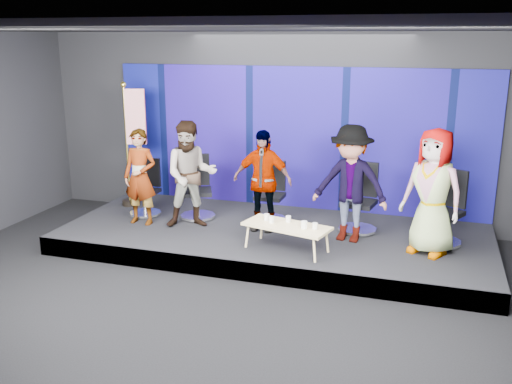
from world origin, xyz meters
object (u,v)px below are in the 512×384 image
panelist_d (350,184)px  mug_e (315,226)px  panelist_b (191,175)px  panelist_c (262,180)px  mug_c (288,219)px  panelist_e (433,192)px  chair_a (146,197)px  mug_b (271,220)px  mug_d (304,225)px  chair_d (359,209)px  chair_e (443,220)px  chair_b (197,197)px  flag_stand (133,141)px  mug_a (267,217)px  panelist_a (140,177)px  coffee_table (287,227)px  chair_c (271,201)px

panelist_d → mug_e: size_ratio=20.06×
panelist_b → panelist_c: (1.18, 0.21, -0.06)m
mug_c → panelist_e: bearing=10.7°
chair_a → mug_b: chair_a is taller
panelist_d → mug_d: bearing=-114.9°
chair_d → mug_b: chair_d is taller
panelist_b → chair_e: (4.05, 0.41, -0.52)m
panelist_d → mug_b: panelist_d is taller
chair_b → chair_e: size_ratio=0.96×
chair_a → panelist_b: (1.06, -0.37, 0.57)m
chair_a → panelist_b: panelist_b is taller
mug_e → flag_stand: 4.13m
panelist_d → chair_e: bearing=20.2°
panelist_b → mug_a: panelist_b is taller
panelist_a → panelist_c: size_ratio=0.97×
chair_b → mug_a: size_ratio=11.23×
panelist_b → mug_e: bearing=-40.1°
chair_a → chair_e: size_ratio=0.87×
mug_b → mug_d: size_ratio=0.90×
chair_a → coffee_table: chair_a is taller
chair_a → flag_stand: bearing=136.8°
mug_d → flag_stand: size_ratio=0.05×
flag_stand → mug_e: bearing=-36.5°
panelist_a → flag_stand: (-0.63, 0.93, 0.41)m
mug_a → mug_b: size_ratio=1.01×
panelist_e → chair_e: bearing=93.7°
mug_c → mug_d: size_ratio=0.85×
mug_d → panelist_d: bearing=56.2°
chair_b → chair_c: (1.29, 0.22, -0.02)m
panelist_a → panelist_b: 0.90m
chair_b → mug_b: 1.98m
panelist_b → coffee_table: (1.81, -0.60, -0.53)m
mug_a → mug_d: bearing=-17.6°
panelist_d → chair_d: bearing=88.2°
panelist_e → mug_c: size_ratio=20.13×
panelist_a → mug_c: size_ratio=17.58×
chair_a → panelist_c: (2.24, -0.16, 0.51)m
chair_c → mug_c: (0.61, -1.17, 0.10)m
panelist_c → flag_stand: 2.80m
mug_b → chair_c: bearing=106.5°
chair_a → mug_d: size_ratio=9.25×
chair_c → mug_b: size_ratio=10.54×
panelist_c → panelist_d: panelist_d is taller
coffee_table → panelist_e: bearing=14.7°
chair_c → panelist_d: 1.67m
chair_c → mug_c: 1.32m
panelist_c → chair_e: 2.91m
coffee_table → mug_e: size_ratio=15.16×
panelist_c → mug_e: 1.43m
chair_e → panelist_e: panelist_e is taller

